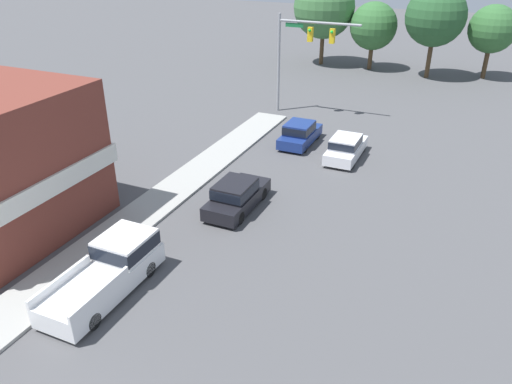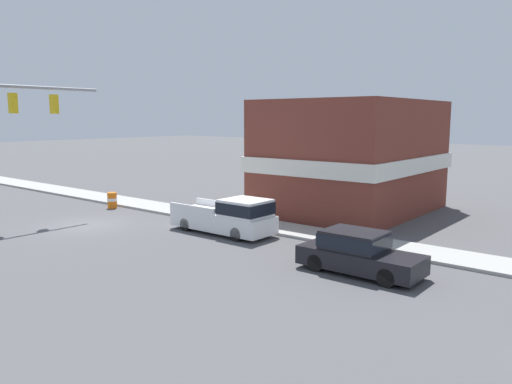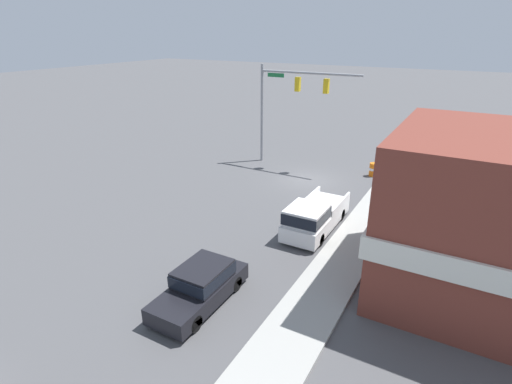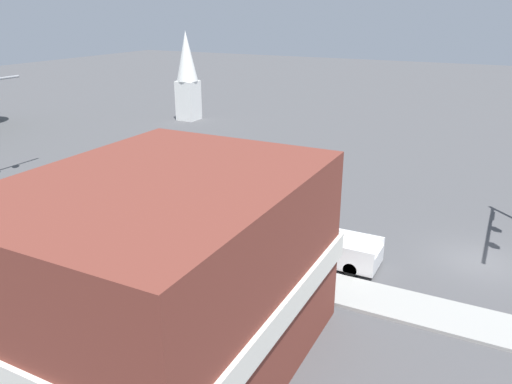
{
  "view_description": "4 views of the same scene",
  "coord_description": "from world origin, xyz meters",
  "views": [
    {
      "loc": [
        8.64,
        -5.01,
        12.7
      ],
      "look_at": [
        -0.08,
        14.34,
        1.77
      ],
      "focal_mm": 35.0,
      "sensor_mm": 36.0,
      "label": 1
    },
    {
      "loc": [
        14.69,
        23.74,
        5.72
      ],
      "look_at": [
        -0.66,
        11.24,
        2.78
      ],
      "focal_mm": 35.0,
      "sensor_mm": 36.0,
      "label": 2
    },
    {
      "loc": [
        -10.13,
        25.98,
        10.3
      ],
      "look_at": [
        -0.78,
        9.3,
        2.52
      ],
      "focal_mm": 28.0,
      "sensor_mm": 36.0,
      "label": 3
    },
    {
      "loc": [
        -24.18,
        -0.17,
        11.54
      ],
      "look_at": [
        -0.3,
        12.04,
        1.69
      ],
      "focal_mm": 35.0,
      "sensor_mm": 36.0,
      "label": 4
    }
  ],
  "objects": [
    {
      "name": "ground_plane",
      "position": [
        0.0,
        0.0,
        0.0
      ],
      "size": [
        200.0,
        200.0,
        0.0
      ],
      "primitive_type": "plane",
      "color": "#4C4C4F"
    },
    {
      "name": "sidewalk_curb",
      "position": [
        -5.7,
        0.0,
        0.07
      ],
      "size": [
        2.4,
        60.0,
        0.14
      ],
      "color": "#9E9E99",
      "rests_on": "ground"
    },
    {
      "name": "car_lead",
      "position": [
        -1.63,
        15.33,
        0.82
      ],
      "size": [
        1.85,
        4.58,
        1.58
      ],
      "color": "black",
      "rests_on": "ground"
    },
    {
      "name": "car_second_ahead",
      "position": [
        -1.73,
        25.24,
        0.8
      ],
      "size": [
        1.82,
        4.28,
        1.56
      ],
      "color": "black",
      "rests_on": "ground"
    },
    {
      "name": "car_oncoming",
      "position": [
        1.77,
        24.12,
        0.78
      ],
      "size": [
        1.78,
        4.42,
        1.5
      ],
      "rotation": [
        0.0,
        0.0,
        3.14
      ],
      "color": "black",
      "rests_on": "ground"
    },
    {
      "name": "pickup_truck_parked",
      "position": [
        -3.3,
        7.45,
        0.91
      ],
      "size": [
        2.0,
        5.58,
        1.85
      ],
      "color": "black",
      "rests_on": "ground"
    },
    {
      "name": "corner_brick_building",
      "position": [
        -12.76,
        8.98,
        3.34
      ],
      "size": [
        11.03,
        8.52,
        6.76
      ],
      "color": "brown",
      "rests_on": "ground"
    },
    {
      "name": "church_steeple",
      "position": [
        21.31,
        31.45,
        4.95
      ],
      "size": [
        2.29,
        2.29,
        9.46
      ],
      "color": "white",
      "rests_on": "ground"
    }
  ]
}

